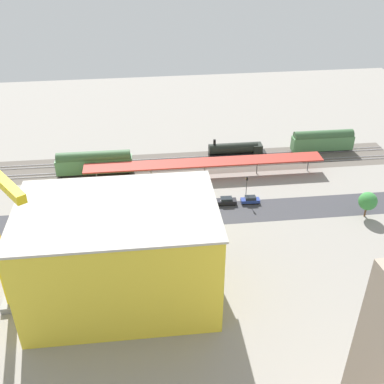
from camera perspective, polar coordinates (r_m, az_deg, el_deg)
name	(u,v)px	position (r m, az deg, el deg)	size (l,w,h in m)	color
ground_plane	(180,208)	(106.39, -1.54, -2.01)	(195.32, 195.32, 0.00)	gray
rail_bed	(171,164)	(124.82, -2.55, 3.46)	(122.08, 13.21, 0.01)	#5B544C
street_asphalt	(181,216)	(103.91, -1.37, -2.93)	(122.08, 9.00, 0.01)	#38383D
track_rails	(171,164)	(124.74, -2.55, 3.53)	(122.07, 8.22, 0.12)	#9E9EA8
platform_canopy_near	(205,163)	(117.15, 1.59, 3.67)	(60.84, 5.59, 4.18)	#A82D23
locomotive	(237,150)	(128.80, 5.64, 5.22)	(16.09, 3.19, 5.31)	black
passenger_coach	(323,140)	(135.38, 15.85, 6.16)	(17.49, 3.18, 6.28)	black
freight_coach_far	(94,162)	(121.29, -12.00, 3.62)	(19.44, 3.38, 6.31)	black
parked_car_0	(250,200)	(108.68, 7.21, -1.00)	(4.47, 1.93, 1.76)	black
parked_car_1	(226,201)	(107.71, 4.26, -1.14)	(4.78, 2.09, 1.74)	black
parked_car_2	(195,203)	(106.80, 0.33, -1.33)	(4.45, 1.90, 1.85)	black
parked_car_3	(169,205)	(106.29, -2.90, -1.59)	(4.71, 1.83, 1.69)	black
parked_car_4	(141,207)	(106.08, -6.28, -1.84)	(4.25, 1.96, 1.67)	black
parked_car_5	(113,208)	(106.42, -9.76, -1.99)	(4.64, 2.15, 1.83)	black
construction_building	(121,256)	(79.24, -8.82, -7.77)	(31.78, 20.30, 18.38)	yellow
construction_roof_slab	(116,209)	(73.68, -9.41, -2.13)	(32.38, 20.90, 0.40)	#ADA89E
box_truck_0	(147,236)	(95.44, -5.56, -5.42)	(9.18, 2.40, 3.46)	black
street_tree_0	(368,201)	(108.65, 20.91, -1.07)	(4.08, 4.08, 6.05)	brown
street_tree_1	(166,215)	(96.58, -3.24, -2.86)	(4.81, 4.81, 6.75)	brown
street_tree_2	(90,215)	(96.54, -12.44, -2.81)	(4.85, 4.85, 8.00)	brown
traffic_light	(247,185)	(107.87, 6.76, 0.91)	(0.50, 0.36, 6.31)	#333333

